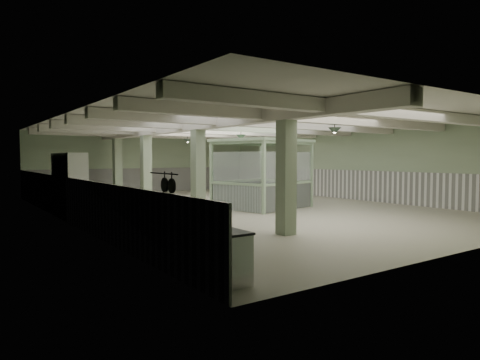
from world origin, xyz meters
TOP-DOWN VIEW (x-y plane):
  - floor at (0.00, 0.00)m, footprint 20.00×20.00m
  - ceiling at (0.00, 0.00)m, footprint 14.00×20.00m
  - wall_back at (0.00, 10.00)m, footprint 14.00×0.02m
  - wall_front at (0.00, -10.00)m, footprint 14.00×0.02m
  - wall_left at (-7.00, 0.00)m, footprint 0.02×20.00m
  - wall_right at (7.00, 0.00)m, footprint 0.02×20.00m
  - wainscot_left at (-6.97, 0.00)m, footprint 0.05×19.90m
  - wainscot_right at (6.97, 0.00)m, footprint 0.05×19.90m
  - wainscot_back at (0.00, 9.97)m, footprint 13.90×0.05m
  - girder at (-2.50, 0.00)m, footprint 0.45×19.90m
  - beam_a at (0.00, -7.50)m, footprint 13.90×0.35m
  - beam_b at (0.00, -5.00)m, footprint 13.90×0.35m
  - beam_c at (0.00, -2.50)m, footprint 13.90×0.35m
  - beam_d at (0.00, 0.00)m, footprint 13.90×0.35m
  - beam_e at (0.00, 2.50)m, footprint 13.90×0.35m
  - beam_f at (0.00, 5.00)m, footprint 13.90×0.35m
  - beam_g at (0.00, 7.50)m, footprint 13.90×0.35m
  - column_a at (-2.50, -6.00)m, footprint 0.42×0.42m
  - column_b at (-2.50, -1.00)m, footprint 0.42×0.42m
  - column_c at (-2.50, 4.00)m, footprint 0.42×0.42m
  - column_d at (-2.50, 8.00)m, footprint 0.42×0.42m
  - hook_rail at (-6.93, -7.60)m, footprint 0.02×1.20m
  - pendant_front at (0.50, -5.00)m, footprint 0.44×0.44m
  - pendant_mid at (0.50, 0.50)m, footprint 0.44×0.44m
  - pendant_back at (0.50, 5.50)m, footprint 0.44×0.44m
  - prep_counter at (-6.54, -7.00)m, footprint 0.84×4.82m
  - pitcher_near at (-6.66, -7.45)m, footprint 0.22×0.24m
  - pitcher_far at (-6.52, -7.08)m, footprint 0.20×0.22m
  - veg_colander at (-6.60, -6.24)m, footprint 0.57×0.57m
  - orange_bowl at (-6.49, -6.14)m, footprint 0.34×0.34m
  - skillet_near at (-6.88, -7.85)m, footprint 0.04×0.27m
  - skillet_far at (-6.88, -7.54)m, footprint 0.04×0.28m
  - walkin_cooler at (-6.62, 1.00)m, footprint 1.09×2.66m
  - guard_booth at (0.92, -0.52)m, footprint 4.24×3.83m
  - filing_cabinet at (2.88, -0.77)m, footprint 0.45×0.58m

SIDE VIEW (x-z plane):
  - floor at x=0.00m, z-range 0.00..0.00m
  - prep_counter at x=-6.54m, z-range 0.01..0.92m
  - filing_cabinet at x=2.88m, z-range 0.00..1.13m
  - wainscot_left at x=-6.97m, z-range 0.00..1.50m
  - wainscot_right at x=6.97m, z-range 0.00..1.50m
  - wainscot_back at x=0.00m, z-range 0.00..1.50m
  - orange_bowl at x=-6.49m, z-range 0.90..1.00m
  - veg_colander at x=-6.60m, z-range 0.90..1.10m
  - pitcher_near at x=-6.66m, z-range 0.90..1.15m
  - pitcher_far at x=-6.52m, z-range 0.90..1.17m
  - walkin_cooler at x=-6.62m, z-range 0.00..2.44m
  - skillet_near at x=-6.88m, z-range 1.49..1.77m
  - skillet_far at x=-6.88m, z-range 1.49..1.77m
  - wall_back at x=0.00m, z-range 0.00..3.60m
  - wall_front at x=0.00m, z-range 0.00..3.60m
  - wall_left at x=-7.00m, z-range 0.00..3.60m
  - wall_right at x=7.00m, z-range 0.00..3.60m
  - column_a at x=-2.50m, z-range 0.00..3.60m
  - column_b at x=-2.50m, z-range 0.00..3.60m
  - column_c at x=-2.50m, z-range 0.00..3.60m
  - column_d at x=-2.50m, z-range 0.00..3.60m
  - hook_rail at x=-6.93m, z-range 1.84..1.86m
  - guard_booth at x=0.92m, z-range 0.48..3.40m
  - pendant_front at x=0.50m, z-range 2.94..3.16m
  - pendant_mid at x=0.50m, z-range 2.94..3.16m
  - pendant_back at x=0.50m, z-range 2.94..3.16m
  - girder at x=-2.50m, z-range 3.18..3.58m
  - beam_a at x=0.00m, z-range 3.26..3.58m
  - beam_b at x=0.00m, z-range 3.26..3.58m
  - beam_c at x=0.00m, z-range 3.26..3.58m
  - beam_d at x=0.00m, z-range 3.26..3.58m
  - beam_e at x=0.00m, z-range 3.26..3.58m
  - beam_f at x=0.00m, z-range 3.26..3.58m
  - beam_g at x=0.00m, z-range 3.26..3.58m
  - ceiling at x=0.00m, z-range 3.59..3.61m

